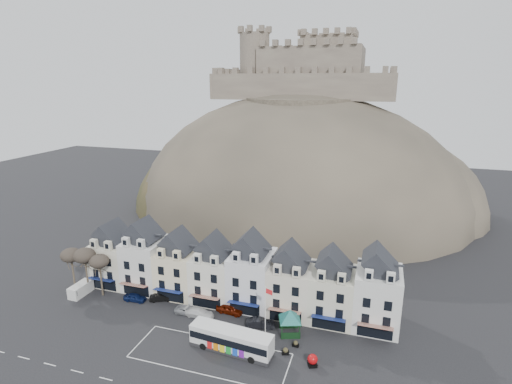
% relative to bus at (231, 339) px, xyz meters
% --- Properties ---
extents(ground, '(300.00, 300.00, 0.00)m').
position_rel_bus_xyz_m(ground, '(-4.47, -3.12, -1.89)').
color(ground, black).
rests_on(ground, ground).
extents(coach_bay_markings, '(22.00, 7.50, 0.01)m').
position_rel_bus_xyz_m(coach_bay_markings, '(-2.47, -1.87, -1.89)').
color(coach_bay_markings, silver).
rests_on(coach_bay_markings, ground).
extents(townhouse_terrace, '(54.40, 9.35, 11.80)m').
position_rel_bus_xyz_m(townhouse_terrace, '(-4.33, 12.85, 3.41)').
color(townhouse_terrace, beige).
rests_on(townhouse_terrace, ground).
extents(castle_hill, '(100.00, 76.00, 68.00)m').
position_rel_bus_xyz_m(castle_hill, '(-3.22, 65.83, -1.78)').
color(castle_hill, '#3A352C').
rests_on(castle_hill, ground).
extents(castle, '(50.20, 22.20, 22.00)m').
position_rel_bus_xyz_m(castle, '(-3.97, 72.81, 38.31)').
color(castle, brown).
rests_on(castle, ground).
extents(tree_left_far, '(3.61, 3.61, 8.24)m').
position_rel_bus_xyz_m(tree_left_far, '(-33.47, 7.38, 5.01)').
color(tree_left_far, '#3E3427').
rests_on(tree_left_far, ground).
extents(tree_left_mid, '(3.78, 3.78, 8.64)m').
position_rel_bus_xyz_m(tree_left_mid, '(-30.47, 7.38, 5.35)').
color(tree_left_mid, '#3E3427').
rests_on(tree_left_mid, ground).
extents(tree_left_near, '(3.43, 3.43, 7.84)m').
position_rel_bus_xyz_m(tree_left_near, '(-27.47, 7.38, 4.67)').
color(tree_left_near, '#3E3427').
rests_on(tree_left_near, ground).
extents(bus, '(12.30, 3.87, 3.41)m').
position_rel_bus_xyz_m(bus, '(0.00, 0.00, 0.00)').
color(bus, '#262628').
rests_on(bus, ground).
extents(bus_shelter, '(6.04, 6.04, 4.07)m').
position_rel_bus_xyz_m(bus_shelter, '(7.00, 6.38, 1.27)').
color(bus_shelter, black).
rests_on(bus_shelter, ground).
extents(red_buoy, '(1.51, 1.51, 1.70)m').
position_rel_bus_xyz_m(red_buoy, '(11.53, 0.38, -1.02)').
color(red_buoy, black).
rests_on(red_buoy, ground).
extents(flagpole, '(1.20, 0.54, 8.81)m').
position_rel_bus_xyz_m(flagpole, '(3.98, 3.82, 3.14)').
color(flagpole, silver).
rests_on(flagpole, ground).
extents(white_van, '(2.05, 4.57, 2.07)m').
position_rel_bus_xyz_m(white_van, '(-31.31, 6.38, -0.85)').
color(white_van, silver).
rests_on(white_van, ground).
extents(planter_west, '(1.14, 0.82, 1.03)m').
position_rel_bus_xyz_m(planter_west, '(7.53, 1.54, -1.39)').
color(planter_west, black).
rests_on(planter_west, ground).
extents(planter_east, '(0.96, 0.65, 0.93)m').
position_rel_bus_xyz_m(planter_east, '(8.53, 3.63, -1.44)').
color(planter_east, black).
rests_on(planter_east, ground).
extents(car_navy, '(4.06, 1.84, 1.35)m').
position_rel_bus_xyz_m(car_navy, '(-20.78, 7.38, -1.21)').
color(car_navy, '#0E1B48').
rests_on(car_navy, ground).
extents(car_black, '(4.24, 2.96, 1.33)m').
position_rel_bus_xyz_m(car_black, '(-16.47, 8.88, -1.22)').
color(car_black, black).
rests_on(car_black, ground).
extents(car_silver, '(4.53, 2.19, 1.27)m').
position_rel_bus_xyz_m(car_silver, '(-10.07, 6.66, -1.25)').
color(car_silver, '#A1A3A9').
rests_on(car_silver, ground).
extents(car_white, '(5.00, 2.26, 1.42)m').
position_rel_bus_xyz_m(car_white, '(-7.99, 6.38, -1.18)').
color(car_white, white).
rests_on(car_white, ground).
extents(car_maroon, '(4.73, 2.28, 1.56)m').
position_rel_bus_xyz_m(car_maroon, '(-3.67, 8.88, -1.11)').
color(car_maroon, '#551304').
rests_on(car_maroon, ground).
extents(car_charcoal, '(4.74, 2.54, 1.48)m').
position_rel_bus_xyz_m(car_charcoal, '(2.30, 6.57, -1.15)').
color(car_charcoal, black).
rests_on(car_charcoal, ground).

